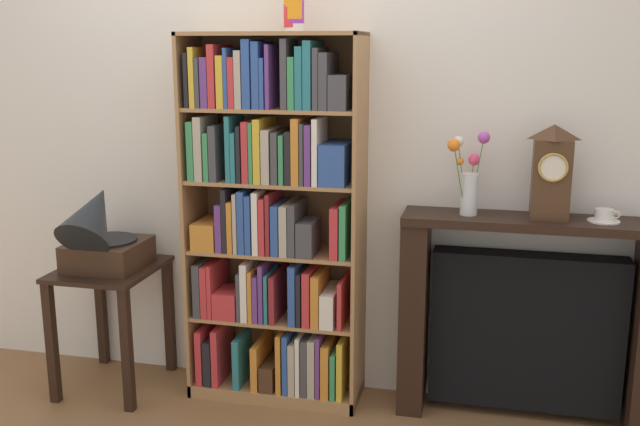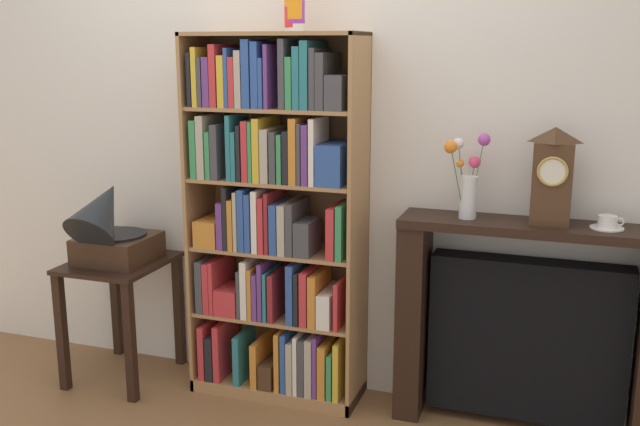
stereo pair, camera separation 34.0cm
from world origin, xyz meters
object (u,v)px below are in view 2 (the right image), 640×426
Objects in this scene: bookshelf at (275,225)px; mantel_clock at (553,176)px; side_table_left at (121,290)px; cup_stack at (295,0)px; fireplace_mantel at (527,328)px; flower_vase at (468,180)px; gramophone at (109,227)px; teacup_with_saucer at (607,223)px.

mantel_clock is (1.25, 0.03, 0.30)m from bookshelf.
mantel_clock reaches higher than side_table_left.
cup_stack reaches higher than bookshelf.
side_table_left is 0.55× the size of fireplace_mantel.
flower_vase is (0.79, 0.03, -0.77)m from cup_stack.
gramophone is 1.76m from flower_vase.
cup_stack reaches higher than gramophone.
cup_stack reaches higher than fireplace_mantel.
bookshelf reaches higher than side_table_left.
teacup_with_saucer is (2.30, 0.13, 0.51)m from side_table_left.
teacup_with_saucer is (1.37, 0.03, -0.92)m from cup_stack.
cup_stack is 1.10m from flower_vase.
fireplace_mantel is at bearing 2.60° from cup_stack.
gramophone is at bearing -175.30° from teacup_with_saucer.
flower_vase reaches higher than side_table_left.
bookshelf is 1.25m from fireplace_mantel.
fireplace_mantel is 0.70m from mantel_clock.
flower_vase is at bearing 179.03° from mantel_clock.
side_table_left is 1.53× the size of mantel_clock.
mantel_clock reaches higher than gramophone.
mantel_clock is at bearing 5.16° from gramophone.
cup_stack is 1.44m from gramophone.
fireplace_mantel reaches higher than side_table_left.
mantel_clock is 1.11× the size of flower_vase.
flower_vase is (-0.29, -0.02, 0.66)m from fireplace_mantel.
fireplace_mantel is at bearing 175.47° from teacup_with_saucer.
bookshelf is at bearing 6.53° from side_table_left.
gramophone is 2.32m from teacup_with_saucer.
fireplace_mantel is at bearing 157.83° from mantel_clock.
flower_vase is (0.90, 0.04, 0.27)m from bookshelf.
bookshelf is at bearing -177.62° from flower_vase.
mantel_clock reaches higher than flower_vase.
gramophone is 2.05m from fireplace_mantel.
fireplace_mantel is (1.08, 0.05, -1.43)m from cup_stack.
cup_stack reaches higher than mantel_clock.
side_table_left is at bearing -176.82° from teacup_with_saucer.
bookshelf is 1.04m from cup_stack.
bookshelf is 1.48m from teacup_with_saucer.
gramophone is (-0.83, -0.16, -0.04)m from bookshelf.
bookshelf reaches higher than mantel_clock.
flower_vase is 0.60m from teacup_with_saucer.
cup_stack is at bearing -177.84° from flower_vase.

